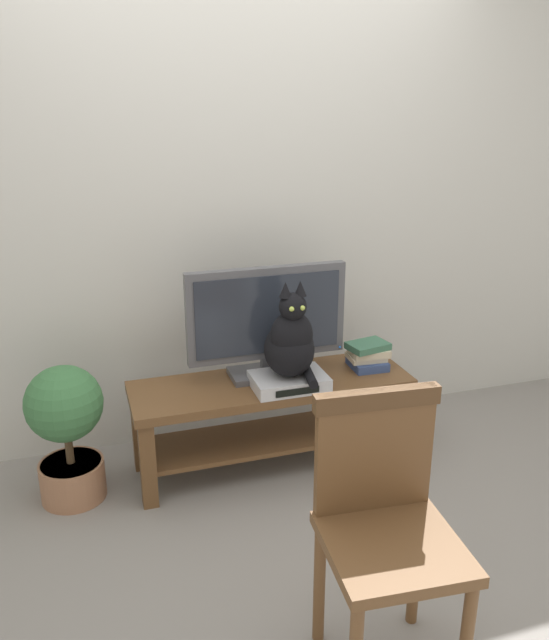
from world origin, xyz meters
The scene contains 9 objects.
ground_plane centered at (0.00, 0.00, 0.00)m, with size 12.00×12.00×0.00m, color gray.
back_wall centered at (0.00, 1.00, 1.40)m, with size 7.00×0.12×2.80m, color beige.
tv_stand centered at (0.06, 0.50, 0.33)m, with size 1.38×0.43×0.47m.
tv centered at (0.06, 0.57, 0.76)m, with size 0.79×0.20×0.56m.
media_box centered at (0.12, 0.40, 0.50)m, with size 0.35×0.25×0.06m.
cat centered at (0.12, 0.39, 0.71)m, with size 0.24×0.31×0.48m.
wooden_chair centered at (0.04, -0.74, 0.55)m, with size 0.44×0.44×0.93m.
book_stack centered at (0.58, 0.50, 0.53)m, with size 0.22×0.19×0.14m.
potted_plant centered at (-0.91, 0.51, 0.37)m, with size 0.35×0.35×0.66m.
Camera 1 is at (-0.80, -2.26, 1.79)m, focal length 36.19 mm.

